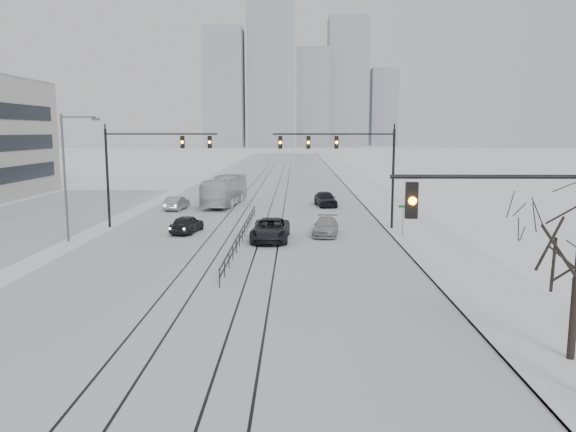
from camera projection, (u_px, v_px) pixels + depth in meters
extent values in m
cube|color=silver|center=(265.00, 195.00, 69.73)|extent=(22.00, 260.00, 0.02)
cube|color=white|center=(374.00, 194.00, 69.54)|extent=(5.00, 260.00, 0.16)
cube|color=gray|center=(354.00, 194.00, 69.57)|extent=(0.10, 260.00, 0.12)
cube|color=silver|center=(1.00, 229.00, 45.30)|extent=(14.00, 60.00, 0.03)
cube|color=black|center=(224.00, 219.00, 50.00)|extent=(0.10, 180.00, 0.01)
cube|color=black|center=(239.00, 220.00, 49.98)|extent=(0.10, 180.00, 0.01)
cube|color=black|center=(266.00, 220.00, 49.94)|extent=(0.10, 180.00, 0.01)
cube|color=black|center=(282.00, 220.00, 49.92)|extent=(0.10, 180.00, 0.01)
cube|color=#90959E|center=(224.00, 89.00, 263.75)|extent=(18.00, 18.00, 55.00)
cube|color=#90959E|center=(272.00, 72.00, 270.08)|extent=(22.00, 22.00, 72.00)
cube|color=#90959E|center=(312.00, 98.00, 279.51)|extent=(16.00, 16.00, 48.00)
cube|color=#90959E|center=(347.00, 83.00, 285.96)|extent=(20.00, 20.00, 64.00)
cube|color=#90959E|center=(384.00, 108.00, 295.39)|extent=(14.00, 14.00, 40.00)
cylinder|color=black|center=(501.00, 177.00, 15.23)|extent=(6.00, 0.12, 0.12)
cube|color=black|center=(412.00, 200.00, 15.36)|extent=(0.32, 0.24, 1.00)
sphere|color=orange|center=(413.00, 201.00, 15.22)|extent=(0.22, 0.22, 0.22)
cylinder|color=black|center=(393.00, 180.00, 44.26)|extent=(0.20, 0.20, 8.00)
cylinder|color=black|center=(333.00, 134.00, 43.79)|extent=(9.50, 0.12, 0.12)
cube|color=black|center=(280.00, 142.00, 43.94)|extent=(0.32, 0.24, 1.00)
sphere|color=orange|center=(280.00, 142.00, 43.80)|extent=(0.22, 0.22, 0.22)
cube|color=black|center=(308.00, 142.00, 43.91)|extent=(0.32, 0.24, 1.00)
sphere|color=orange|center=(308.00, 142.00, 43.77)|extent=(0.22, 0.22, 0.22)
cube|color=black|center=(336.00, 142.00, 43.88)|extent=(0.32, 0.24, 1.00)
sphere|color=orange|center=(337.00, 142.00, 43.74)|extent=(0.22, 0.22, 0.22)
cylinder|color=black|center=(108.00, 179.00, 45.57)|extent=(0.20, 0.20, 8.00)
cylinder|color=black|center=(161.00, 134.00, 44.97)|extent=(9.00, 0.12, 0.12)
cube|color=black|center=(210.00, 142.00, 45.01)|extent=(0.32, 0.24, 1.00)
sphere|color=orange|center=(210.00, 142.00, 44.87)|extent=(0.22, 0.22, 0.22)
cube|color=black|center=(182.00, 142.00, 45.04)|extent=(0.32, 0.24, 1.00)
sphere|color=orange|center=(182.00, 142.00, 44.90)|extent=(0.22, 0.22, 0.22)
cylinder|color=#595B60|center=(65.00, 179.00, 39.58)|extent=(0.16, 0.16, 9.00)
cylinder|color=#595B60|center=(78.00, 117.00, 38.92)|extent=(2.40, 0.10, 0.10)
cube|color=#595B60|center=(96.00, 119.00, 38.92)|extent=(0.50, 0.25, 0.18)
cylinder|color=black|center=(573.00, 321.00, 18.91)|extent=(0.26, 0.26, 3.00)
cube|color=black|center=(242.00, 229.00, 39.94)|extent=(0.06, 24.00, 0.06)
cube|color=black|center=(242.00, 234.00, 40.00)|extent=(0.06, 24.00, 0.06)
cylinder|color=#595B60|center=(403.00, 221.00, 41.71)|extent=(0.06, 0.06, 2.40)
cube|color=#0C4C19|center=(403.00, 206.00, 41.55)|extent=(0.70, 0.04, 0.18)
imported|color=black|center=(187.00, 224.00, 43.39)|extent=(2.31, 4.33, 1.40)
imported|color=#979B9E|center=(177.00, 203.00, 56.12)|extent=(1.93, 4.30, 1.37)
imported|color=black|center=(270.00, 230.00, 40.35)|extent=(2.78, 5.74, 1.58)
imported|color=#A1A2A9|center=(326.00, 227.00, 42.45)|extent=(2.32, 4.68, 1.31)
imported|color=black|center=(326.00, 199.00, 58.78)|extent=(2.55, 4.86, 1.58)
imported|color=silver|center=(225.00, 191.00, 59.48)|extent=(3.73, 11.17, 3.05)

